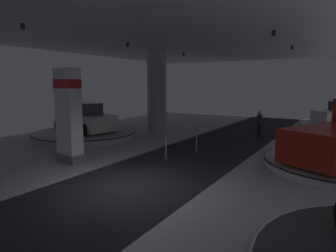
% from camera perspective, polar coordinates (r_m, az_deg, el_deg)
% --- Properties ---
extents(ground, '(24.00, 44.00, 0.06)m').
position_cam_1_polar(ground, '(9.42, -7.99, -11.81)').
color(ground, '#B2B2B7').
extents(ceiling_with_spotlights, '(24.00, 44.00, 0.39)m').
position_cam_1_polar(ceiling_with_spotlights, '(9.17, -8.75, 23.05)').
color(ceiling_with_spotlights, silver).
extents(column_left, '(1.23, 1.23, 5.50)m').
position_cam_1_polar(column_left, '(18.93, -2.20, 6.87)').
color(column_left, '#ADADB2').
rests_on(column_left, ground).
extents(brand_sign_pylon, '(1.34, 0.80, 3.83)m').
position_cam_1_polar(brand_sign_pylon, '(12.48, -18.94, 2.22)').
color(brand_sign_pylon, slate).
rests_on(brand_sign_pylon, ground).
extents(display_platform_mid_left, '(6.12, 6.12, 0.36)m').
position_cam_1_polar(display_platform_mid_left, '(18.25, -15.86, -1.53)').
color(display_platform_mid_left, '#B7B7BC').
rests_on(display_platform_mid_left, ground).
extents(display_car_mid_left, '(4.49, 2.92, 1.71)m').
position_cam_1_polar(display_car_mid_left, '(18.15, -16.03, 1.36)').
color(display_car_mid_left, silver).
rests_on(display_car_mid_left, display_platform_mid_left).
extents(visitor_walking_near, '(0.32, 0.32, 1.59)m').
position_cam_1_polar(visitor_walking_near, '(18.50, 17.49, 0.74)').
color(visitor_walking_near, black).
rests_on(visitor_walking_near, ground).
extents(stanchion_a, '(0.28, 0.28, 1.01)m').
position_cam_1_polar(stanchion_a, '(11.42, 22.06, -6.69)').
color(stanchion_a, '#333338').
rests_on(stanchion_a, ground).
extents(stanchion_b, '(0.28, 0.28, 1.01)m').
position_cam_1_polar(stanchion_b, '(13.75, 5.61, -3.66)').
color(stanchion_b, '#333338').
rests_on(stanchion_b, ground).
extents(stanchion_c, '(0.28, 0.28, 1.01)m').
position_cam_1_polar(stanchion_c, '(12.43, -0.40, -4.89)').
color(stanchion_c, '#333338').
rests_on(stanchion_c, ground).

